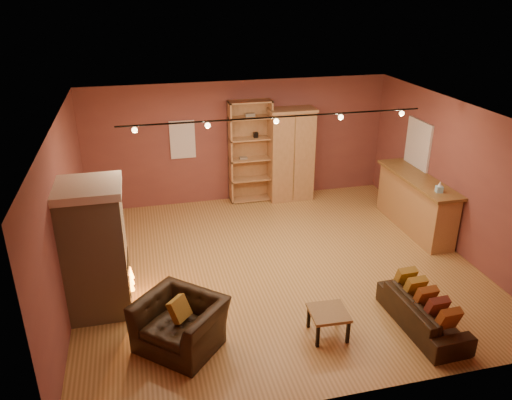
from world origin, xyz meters
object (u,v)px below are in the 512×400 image
object	(u,v)px
bookcase	(250,151)
coffee_table	(329,315)
bar_counter	(415,203)
fireplace	(96,249)
armoire	(291,154)
loveseat	(424,307)
armchair	(180,316)

from	to	relation	value
bookcase	coffee_table	size ratio (longest dim) A/B	4.23
bar_counter	bookcase	bearing A→B (deg)	141.92
bookcase	coffee_table	bearing A→B (deg)	-90.42
fireplace	armoire	distance (m)	5.52
armoire	bar_counter	size ratio (longest dim) A/B	0.91
coffee_table	loveseat	bearing A→B (deg)	-6.03
fireplace	bookcase	xyz separation A→B (m)	(3.26, 3.72, 0.15)
bar_counter	coffee_table	size ratio (longest dim) A/B	4.24
bar_counter	armchair	bearing A→B (deg)	-153.31
armchair	coffee_table	bearing A→B (deg)	34.71
armoire	bookcase	bearing A→B (deg)	170.91
loveseat	coffee_table	bearing A→B (deg)	81.89
bookcase	armoire	size ratio (longest dim) A/B	1.09
bookcase	coffee_table	xyz separation A→B (m)	(-0.04, -5.20, -0.86)
bar_counter	fireplace	bearing A→B (deg)	-167.48
bookcase	loveseat	world-z (taller)	bookcase
armchair	coffee_table	world-z (taller)	armchair
armoire	loveseat	size ratio (longest dim) A/B	1.31
loveseat	fireplace	bearing A→B (deg)	68.67
bookcase	armchair	size ratio (longest dim) A/B	1.81
armchair	coffee_table	xyz separation A→B (m)	(2.11, -0.28, -0.14)
fireplace	armoire	bearing A→B (deg)	40.37
bookcase	loveseat	xyz separation A→B (m)	(1.40, -5.35, -0.87)
armoire	armchair	world-z (taller)	armoire
armoire	coffee_table	world-z (taller)	armoire
bookcase	coffee_table	world-z (taller)	bookcase
bookcase	armoire	distance (m)	0.96
armchair	loveseat	bearing A→B (deg)	35.39
fireplace	loveseat	world-z (taller)	fireplace
fireplace	bar_counter	xyz separation A→B (m)	(6.24, 1.39, -0.48)
fireplace	loveseat	distance (m)	4.99
bookcase	bar_counter	bearing A→B (deg)	-38.08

